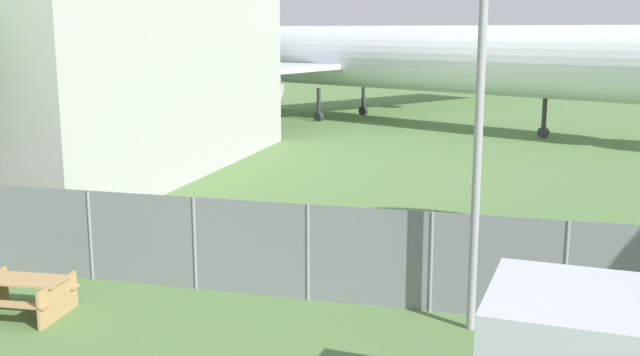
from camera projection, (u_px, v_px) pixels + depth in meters
name	position (u px, v px, depth m)	size (l,w,h in m)	color
perimeter_fence	(308.00, 253.00, 15.50)	(56.07, 0.07, 2.06)	gray
airplane	(359.00, 57.00, 46.13)	(41.72, 34.74, 11.38)	white
picnic_bench_near_cabin	(21.00, 292.00, 14.78)	(1.86, 1.52, 0.76)	tan
light_mast	(480.00, 97.00, 13.33)	(0.44, 0.44, 7.09)	#99999E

